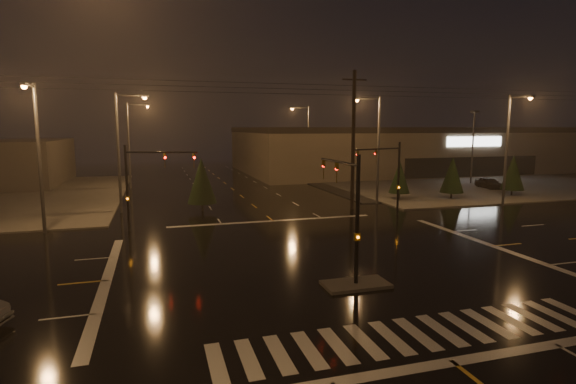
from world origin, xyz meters
The scene contains 23 objects.
ground centered at (0.00, 0.00, 0.00)m, with size 140.00×140.00×0.00m, color black.
sidewalk_ne centered at (30.00, 30.00, 0.06)m, with size 36.00×36.00×0.12m, color #45423E.
median_island centered at (0.00, -4.00, 0.07)m, with size 3.00×1.60×0.15m, color #45423E.
crosswalk centered at (0.00, -9.00, 0.01)m, with size 15.00×2.60×0.01m, color beige.
stop_bar_near centered at (0.00, -11.00, 0.01)m, with size 16.00×0.50×0.01m, color beige.
stop_bar_far centered at (0.00, 11.00, 0.01)m, with size 16.00×0.50×0.01m, color beige.
parking_lot centered at (35.00, 28.00, 0.04)m, with size 50.00×24.00×0.08m, color black.
retail_building centered at (35.00, 45.99, 3.84)m, with size 60.20×28.30×7.20m.
signal_mast_median centered at (0.00, -3.07, 3.75)m, with size 0.25×4.59×6.00m.
signal_mast_ne centered at (9.50, 10.14, 3.79)m, with size 4.84×1.86×6.00m.
signal_mast_nw centered at (-9.50, 10.14, 3.79)m, with size 4.84×1.86×6.00m.
streetlight_1 centered at (-11.18, 18.00, 5.80)m, with size 2.77×0.32×10.00m.
streetlight_2 centered at (-11.18, 34.00, 5.80)m, with size 2.77×0.32×10.00m.
streetlight_3 centered at (11.18, 16.00, 5.80)m, with size 2.77×0.32×10.00m.
streetlight_4 centered at (11.18, 36.00, 5.80)m, with size 2.77×0.32×10.00m.
streetlight_5 centered at (-16.00, 11.18, 5.80)m, with size 0.32×2.77×10.00m.
streetlight_6 centered at (22.00, 11.18, 5.80)m, with size 0.32×2.77×10.00m.
utility_pole_1 centered at (8.00, 14.00, 6.13)m, with size 2.20×0.32×12.00m.
conifer_0 centered at (14.63, 17.35, 2.30)m, with size 2.06×2.06×3.91m.
conifer_1 centered at (19.89, 16.20, 2.50)m, with size 2.31×2.31×4.31m.
conifer_2 centered at (27.25, 16.12, 2.53)m, with size 2.35×2.35×4.37m.
conifer_3 centered at (-4.81, 16.83, 2.65)m, with size 2.50×2.50×4.61m.
car_parked centered at (28.99, 21.49, 0.70)m, with size 1.66×4.14×1.41m, color black.
Camera 1 is at (-8.54, -21.96, 7.16)m, focal length 28.00 mm.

